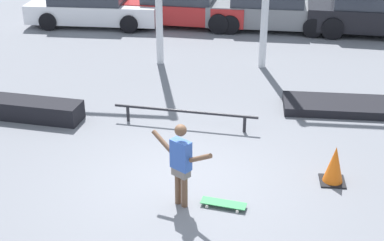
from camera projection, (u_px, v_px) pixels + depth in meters
The scene contains 11 objects.
ground_plane at pixel (184, 182), 9.63m from camera, with size 36.00×36.00×0.00m, color slate.
skateboarder at pixel (181, 161), 8.65m from camera, with size 1.09×0.80×1.50m.
skateboard at pixel (223, 203), 8.93m from camera, with size 0.79×0.34×0.08m.
grind_box at pixel (33, 109), 11.94m from camera, with size 2.21×0.63×0.43m, color black.
manual_pad at pixel (356, 106), 12.37m from camera, with size 3.31×1.07×0.20m, color black.
grind_rail at pixel (185, 113), 11.53m from camera, with size 3.15×0.38×0.39m.
parked_car_white at pixel (93, 6), 18.62m from camera, with size 4.53×1.92×1.35m.
parked_car_red at pixel (183, 7), 18.60m from camera, with size 4.49×2.15×1.30m.
parked_car_grey at pixel (271, 9), 18.22m from camera, with size 4.41×2.12×1.35m.
parked_car_black at pixel (373, 12), 17.57m from camera, with size 4.45×2.19×1.52m.
traffic_cone at pixel (334, 165), 9.49m from camera, with size 0.45×0.45×0.72m.
Camera 1 is at (1.01, -8.11, 5.22)m, focal length 50.00 mm.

